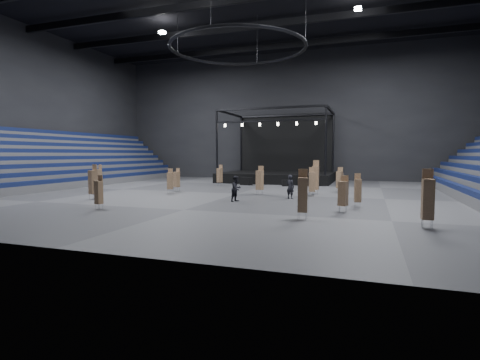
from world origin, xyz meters
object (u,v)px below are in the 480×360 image
(chair_stack_2, at_px, (99,192))
(crew_member, at_px, (236,189))
(chair_stack_1, at_px, (220,175))
(chair_stack_0, at_px, (343,193))
(chair_stack_3, at_px, (340,179))
(chair_stack_8, at_px, (312,181))
(flight_case_mid, at_px, (287,183))
(chair_stack_10, at_px, (177,179))
(chair_stack_11, at_px, (260,180))
(chair_stack_9, at_px, (358,190))
(chair_stack_7, at_px, (428,198))
(chair_stack_6, at_px, (170,180))
(chair_stack_5, at_px, (99,178))
(chair_stack_4, at_px, (93,182))
(chair_stack_13, at_px, (315,177))
(stage, at_px, (279,170))
(flight_case_left, at_px, (246,181))
(flight_case_right, at_px, (307,182))
(chair_stack_12, at_px, (303,194))
(man_center, at_px, (290,187))

(chair_stack_2, relative_size, crew_member, 1.13)
(chair_stack_1, bearing_deg, chair_stack_0, -26.99)
(chair_stack_3, relative_size, chair_stack_8, 0.96)
(flight_case_mid, height_order, chair_stack_10, chair_stack_10)
(chair_stack_1, distance_m, chair_stack_11, 9.94)
(chair_stack_3, xyz_separation_m, chair_stack_9, (1.90, -9.53, -0.07))
(chair_stack_1, relative_size, chair_stack_11, 0.93)
(chair_stack_1, relative_size, chair_stack_7, 0.82)
(chair_stack_2, height_order, chair_stack_11, chair_stack_11)
(chair_stack_6, bearing_deg, chair_stack_0, -37.89)
(chair_stack_5, bearing_deg, chair_stack_11, 23.41)
(chair_stack_0, bearing_deg, chair_stack_8, 128.52)
(chair_stack_1, bearing_deg, chair_stack_4, -88.56)
(chair_stack_11, bearing_deg, chair_stack_13, 33.31)
(chair_stack_0, bearing_deg, chair_stack_11, 151.60)
(chair_stack_11, height_order, crew_member, chair_stack_11)
(chair_stack_5, height_order, chair_stack_10, chair_stack_5)
(chair_stack_10, height_order, chair_stack_11, chair_stack_11)
(chair_stack_0, bearing_deg, stage, 129.89)
(chair_stack_4, relative_size, chair_stack_5, 1.08)
(chair_stack_7, bearing_deg, chair_stack_9, 114.59)
(chair_stack_4, distance_m, chair_stack_6, 6.92)
(flight_case_left, height_order, chair_stack_7, chair_stack_7)
(chair_stack_2, bearing_deg, flight_case_right, 75.71)
(chair_stack_11, relative_size, chair_stack_12, 0.92)
(chair_stack_6, relative_size, chair_stack_9, 0.99)
(chair_stack_6, relative_size, chair_stack_7, 0.79)
(chair_stack_0, relative_size, chair_stack_2, 1.03)
(chair_stack_2, xyz_separation_m, chair_stack_7, (19.46, 0.00, 0.34))
(chair_stack_9, distance_m, chair_stack_12, 6.70)
(chair_stack_8, distance_m, chair_stack_10, 13.05)
(flight_case_mid, bearing_deg, chair_stack_5, -144.48)
(flight_case_mid, xyz_separation_m, chair_stack_13, (4.20, -7.74, 1.19))
(chair_stack_4, relative_size, chair_stack_7, 0.96)
(chair_stack_6, xyz_separation_m, crew_member, (7.73, -3.56, -0.21))
(man_center, bearing_deg, chair_stack_0, 151.44)
(chair_stack_4, bearing_deg, chair_stack_13, 43.23)
(flight_case_left, bearing_deg, chair_stack_10, -114.57)
(chair_stack_5, bearing_deg, crew_member, 4.09)
(chair_stack_2, height_order, chair_stack_5, chair_stack_5)
(chair_stack_11, bearing_deg, chair_stack_9, -17.87)
(chair_stack_4, height_order, chair_stack_9, chair_stack_4)
(chair_stack_3, distance_m, chair_stack_6, 15.75)
(flight_case_left, distance_m, chair_stack_12, 23.22)
(flight_case_left, height_order, chair_stack_9, chair_stack_9)
(chair_stack_4, xyz_separation_m, chair_stack_10, (3.19, 7.91, -0.23))
(stage, xyz_separation_m, chair_stack_5, (-13.51, -18.53, -0.14))
(chair_stack_6, height_order, chair_stack_13, chair_stack_13)
(man_center, xyz_separation_m, crew_member, (-3.51, -3.11, 0.01))
(flight_case_mid, xyz_separation_m, chair_stack_0, (7.21, -17.42, 0.86))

